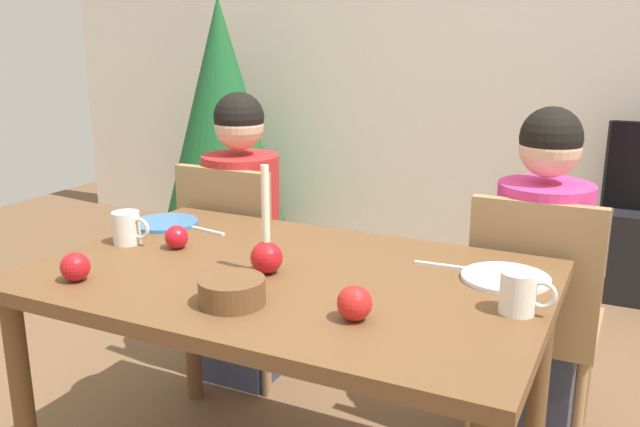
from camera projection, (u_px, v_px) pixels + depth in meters
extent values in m
cube|color=silver|center=(499.00, 47.00, 3.99)|extent=(6.40, 0.10, 2.60)
cube|color=brown|center=(288.00, 279.00, 1.88)|extent=(1.40, 0.90, 0.04)
cylinder|color=brown|center=(24.00, 413.00, 1.91)|extent=(0.06, 0.06, 0.71)
cylinder|color=brown|center=(191.00, 313.00, 2.59)|extent=(0.06, 0.06, 0.71)
cylinder|color=brown|center=(538.00, 388.00, 2.05)|extent=(0.06, 0.06, 0.71)
cube|color=#99754C|center=(250.00, 273.00, 2.79)|extent=(0.40, 0.40, 0.04)
cube|color=#99754C|center=(224.00, 227.00, 2.57)|extent=(0.40, 0.04, 0.45)
cylinder|color=#99754C|center=(306.00, 316.00, 2.93)|extent=(0.04, 0.04, 0.41)
cylinder|color=#99754C|center=(239.00, 302.00, 3.07)|extent=(0.04, 0.04, 0.41)
cylinder|color=#99754C|center=(266.00, 348.00, 2.63)|extent=(0.04, 0.04, 0.41)
cylinder|color=#99754C|center=(194.00, 331.00, 2.78)|extent=(0.04, 0.04, 0.41)
cube|color=#99754C|center=(536.00, 324.00, 2.31)|extent=(0.40, 0.40, 0.04)
cube|color=#99754C|center=(534.00, 273.00, 2.09)|extent=(0.40, 0.04, 0.45)
cylinder|color=#99754C|center=(588.00, 372.00, 2.45)|extent=(0.04, 0.04, 0.41)
cylinder|color=#99754C|center=(493.00, 353.00, 2.59)|extent=(0.04, 0.04, 0.41)
cylinder|color=#99754C|center=(577.00, 419.00, 2.15)|extent=(0.04, 0.04, 0.41)
cylinder|color=#99754C|center=(471.00, 395.00, 2.30)|extent=(0.04, 0.04, 0.41)
cube|color=#33384C|center=(245.00, 323.00, 2.81)|extent=(0.28, 0.28, 0.45)
cylinder|color=#AD2323|center=(242.00, 215.00, 2.68)|extent=(0.30, 0.30, 0.48)
sphere|color=tan|center=(239.00, 125.00, 2.59)|extent=(0.19, 0.19, 0.19)
sphere|color=black|center=(239.00, 117.00, 2.58)|extent=(0.19, 0.19, 0.19)
cube|color=#33384C|center=(529.00, 385.00, 2.32)|extent=(0.28, 0.28, 0.45)
cylinder|color=#D1337A|center=(541.00, 256.00, 2.20)|extent=(0.30, 0.30, 0.48)
sphere|color=tan|center=(550.00, 147.00, 2.11)|extent=(0.19, 0.19, 0.19)
sphere|color=black|center=(551.00, 138.00, 2.10)|extent=(0.19, 0.19, 0.19)
cylinder|color=brown|center=(226.00, 235.00, 4.55)|extent=(0.08, 0.08, 0.14)
cone|color=#195628|center=(222.00, 115.00, 4.34)|extent=(0.81, 0.81, 1.46)
sphere|color=red|center=(267.00, 257.00, 1.86)|extent=(0.09, 0.09, 0.09)
cylinder|color=#EFE5C6|center=(265.00, 204.00, 1.82)|extent=(0.02, 0.02, 0.21)
cylinder|color=teal|center=(165.00, 223.00, 2.33)|extent=(0.23, 0.23, 0.01)
cylinder|color=silver|center=(506.00, 278.00, 1.82)|extent=(0.24, 0.24, 0.01)
cylinder|color=silver|center=(126.00, 228.00, 2.12)|extent=(0.09, 0.09, 0.10)
torus|color=silver|center=(140.00, 228.00, 2.09)|extent=(0.07, 0.01, 0.07)
cylinder|color=silver|center=(518.00, 293.00, 1.60)|extent=(0.09, 0.09, 0.10)
torus|color=silver|center=(542.00, 294.00, 1.57)|extent=(0.07, 0.01, 0.07)
cube|color=silver|center=(204.00, 230.00, 2.26)|extent=(0.18, 0.04, 0.01)
cube|color=silver|center=(445.00, 266.00, 1.91)|extent=(0.18, 0.02, 0.01)
cylinder|color=brown|center=(232.00, 291.00, 1.65)|extent=(0.16, 0.16, 0.06)
sphere|color=red|center=(355.00, 303.00, 1.56)|extent=(0.08, 0.08, 0.08)
sphere|color=red|center=(177.00, 237.00, 2.07)|extent=(0.07, 0.07, 0.07)
sphere|color=#B3151C|center=(75.00, 267.00, 1.80)|extent=(0.08, 0.08, 0.08)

